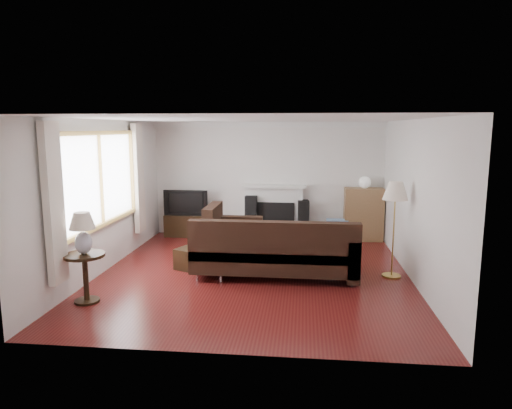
# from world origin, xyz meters

# --- Properties ---
(room) EXTENTS (5.10, 5.60, 2.54)m
(room) POSITION_xyz_m (0.00, 0.00, 1.25)
(room) COLOR #591513
(room) RESTS_ON ground
(window) EXTENTS (0.12, 2.74, 1.54)m
(window) POSITION_xyz_m (-2.45, -0.20, 1.55)
(window) COLOR olive
(window) RESTS_ON room
(curtain_near) EXTENTS (0.10, 0.35, 2.10)m
(curtain_near) POSITION_xyz_m (-2.40, -1.72, 1.40)
(curtain_near) COLOR white
(curtain_near) RESTS_ON room
(curtain_far) EXTENTS (0.10, 0.35, 2.10)m
(curtain_far) POSITION_xyz_m (-2.40, 1.32, 1.40)
(curtain_far) COLOR white
(curtain_far) RESTS_ON room
(fireplace) EXTENTS (1.40, 0.26, 1.15)m
(fireplace) POSITION_xyz_m (0.15, 2.64, 0.57)
(fireplace) COLOR white
(fireplace) RESTS_ON room
(tv_stand) EXTENTS (0.96, 0.43, 0.48)m
(tv_stand) POSITION_xyz_m (-1.76, 2.50, 0.24)
(tv_stand) COLOR black
(tv_stand) RESTS_ON ground
(television) EXTENTS (0.97, 0.13, 0.56)m
(television) POSITION_xyz_m (-1.76, 2.50, 0.76)
(television) COLOR black
(television) RESTS_ON tv_stand
(speaker_left) EXTENTS (0.27, 0.31, 0.92)m
(speaker_left) POSITION_xyz_m (-0.34, 2.55, 0.46)
(speaker_left) COLOR black
(speaker_left) RESTS_ON ground
(speaker_right) EXTENTS (0.26, 0.30, 0.83)m
(speaker_right) POSITION_xyz_m (0.79, 2.55, 0.42)
(speaker_right) COLOR black
(speaker_right) RESTS_ON ground
(bookshelf) EXTENTS (0.81, 0.39, 1.11)m
(bookshelf) POSITION_xyz_m (2.06, 2.53, 0.56)
(bookshelf) COLOR olive
(bookshelf) RESTS_ON ground
(globe_lamp) EXTENTS (0.25, 0.25, 0.25)m
(globe_lamp) POSITION_xyz_m (2.06, 2.53, 1.24)
(globe_lamp) COLOR white
(globe_lamp) RESTS_ON bookshelf
(sectional_sofa) EXTENTS (2.82, 2.06, 0.91)m
(sectional_sofa) POSITION_xyz_m (0.35, -0.10, 0.46)
(sectional_sofa) COLOR black
(sectional_sofa) RESTS_ON ground
(coffee_table) EXTENTS (1.34, 0.99, 0.47)m
(coffee_table) POSITION_xyz_m (0.40, 1.53, 0.23)
(coffee_table) COLOR #8E6144
(coffee_table) RESTS_ON ground
(footstool) EXTENTS (0.55, 0.55, 0.35)m
(footstool) POSITION_xyz_m (-1.10, 0.14, 0.18)
(footstool) COLOR black
(footstool) RESTS_ON ground
(floor_lamp) EXTENTS (0.40, 0.40, 1.54)m
(floor_lamp) POSITION_xyz_m (2.22, 0.06, 0.77)
(floor_lamp) COLOR gold
(floor_lamp) RESTS_ON ground
(side_table) EXTENTS (0.55, 0.55, 0.68)m
(side_table) POSITION_xyz_m (-2.15, -1.49, 0.34)
(side_table) COLOR black
(side_table) RESTS_ON ground
(table_lamp) EXTENTS (0.35, 0.35, 0.56)m
(table_lamp) POSITION_xyz_m (-2.15, -1.49, 0.96)
(table_lamp) COLOR silver
(table_lamp) RESTS_ON side_table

